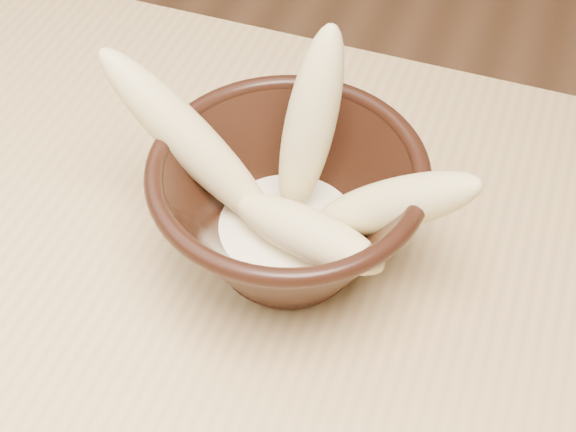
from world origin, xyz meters
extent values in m
cube|color=tan|center=(0.00, 0.00, 0.73)|extent=(1.20, 0.80, 0.04)
cylinder|color=black|center=(0.15, 0.14, 0.76)|extent=(0.08, 0.08, 0.01)
cylinder|color=black|center=(0.15, 0.14, 0.77)|extent=(0.08, 0.08, 0.01)
torus|color=black|center=(0.15, 0.14, 0.85)|extent=(0.19, 0.19, 0.01)
cylinder|color=#FFF2CD|center=(0.15, 0.14, 0.78)|extent=(0.11, 0.11, 0.01)
ellipsoid|color=#E3C586|center=(0.16, 0.18, 0.85)|extent=(0.05, 0.09, 0.14)
ellipsoid|color=#E3C586|center=(0.08, 0.14, 0.84)|extent=(0.15, 0.06, 0.14)
ellipsoid|color=#E3C586|center=(0.22, 0.14, 0.83)|extent=(0.13, 0.04, 0.11)
ellipsoid|color=#E3C586|center=(0.17, 0.12, 0.81)|extent=(0.12, 0.06, 0.04)
camera|label=1|loc=(0.28, -0.21, 1.22)|focal=50.00mm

